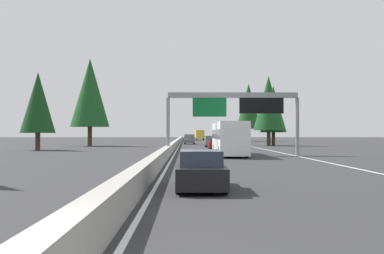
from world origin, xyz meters
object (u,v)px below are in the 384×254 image
sedan_distant_b (201,171)px  sedan_near_center (215,144)px  bus_far_left (229,137)px  pickup_near_right (189,139)px  sedan_distant_a (187,139)px  conifer_left_near (38,103)px  conifer_right_mid (273,109)px  conifer_right_far (269,103)px  sedan_far_right (236,142)px  sign_gantry_overhead (235,105)px  minivan_mid_center (212,141)px  conifer_left_mid (90,93)px  conifer_right_distant (249,106)px  box_truck_far_center (200,135)px

sedan_distant_b → sedan_near_center: size_ratio=1.00×
bus_far_left → pickup_near_right: (43.94, 3.43, -0.80)m
sedan_distant_a → conifer_left_near: conifer_left_near is taller
sedan_distant_b → pickup_near_right: (69.44, -0.04, 0.23)m
conifer_right_mid → conifer_right_far: conifer_right_far is taller
sedan_far_right → conifer_right_far: conifer_right_far is taller
sign_gantry_overhead → pickup_near_right: (43.53, 4.01, -3.83)m
sedan_near_center → minivan_mid_center: bearing=0.5°
pickup_near_right → conifer_left_near: (-30.72, 18.80, 4.92)m
conifer_right_mid → conifer_left_mid: (-2.65, 30.27, 2.54)m
sedan_near_center → conifer_right_distant: size_ratio=0.30×
sign_gantry_overhead → bus_far_left: bearing=124.8°
sign_gantry_overhead → box_truck_far_center: size_ratio=1.49×
pickup_near_right → sedan_near_center: (-25.21, -3.33, -0.23)m
box_truck_far_center → sedan_distant_a: (-23.07, 3.81, -0.93)m
conifer_right_far → conifer_left_near: conifer_right_far is taller
conifer_right_far → minivan_mid_center: bearing=121.7°
minivan_mid_center → conifer_right_mid: 13.81m
box_truck_far_center → conifer_left_near: 82.56m
conifer_right_distant → sedan_distant_b: bearing=171.1°
sign_gantry_overhead → conifer_left_mid: bearing=33.5°
sign_gantry_overhead → conifer_right_far: conifer_right_far is taller
bus_far_left → sedan_distant_a: bus_far_left is taller
sign_gantry_overhead → conifer_right_far: 33.69m
pickup_near_right → sedan_distant_a: 25.61m
conifer_left_mid → conifer_left_near: bearing=171.6°
sedan_distant_a → conifer_right_distant: 17.68m
box_truck_far_center → conifer_right_mid: bearing=-169.8°
bus_far_left → pickup_near_right: size_ratio=2.05×
minivan_mid_center → conifer_right_far: bearing=-58.3°
box_truck_far_center → sedan_near_center: size_ratio=1.93×
sedan_distant_b → bus_far_left: bus_far_left is taller
conifer_right_mid → pickup_near_right: bearing=53.5°
sign_gantry_overhead → minivan_mid_center: sign_gantry_overhead is taller
bus_far_left → pickup_near_right: bearing=4.5°
bus_far_left → conifer_right_distant: bearing=-9.3°
sedan_far_right → sedan_near_center: bearing=156.0°
pickup_near_right → minivan_mid_center: pickup_near_right is taller
sedan_distant_b → conifer_right_distant: bearing=-8.9°
conifer_right_mid → minivan_mid_center: bearing=122.4°
pickup_near_right → box_truck_far_center: 48.80m
sedan_far_right → minivan_mid_center: bearing=94.0°
conifer_right_mid → sedan_near_center: bearing=144.0°
pickup_near_right → conifer_right_mid: 18.25m
bus_far_left → conifer_left_mid: size_ratio=0.81×
pickup_near_right → conifer_right_distant: (27.82, -15.15, 7.97)m
conifer_left_mid → bus_far_left: bearing=-147.6°
sedan_distant_b → conifer_left_mid: bearing=16.0°
sedan_near_center → bus_far_left: bearing=-179.7°
sedan_near_center → sedan_distant_a: 50.94m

